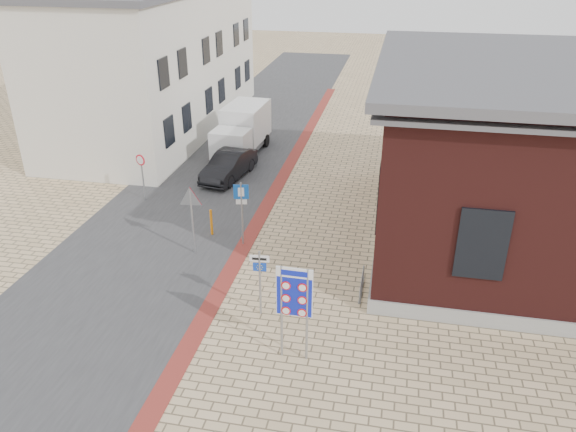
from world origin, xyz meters
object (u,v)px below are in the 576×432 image
Objects in this scene: border_sign at (294,294)px; bollard at (211,222)px; box_truck at (242,130)px; parking_sign at (242,203)px; sedan at (229,165)px; essen_sign at (260,274)px.

border_sign is 8.10m from bollard.
box_truck is 1.69× the size of border_sign.
parking_sign is 1.93m from bollard.
parking_sign is (2.47, -6.36, 1.10)m from sedan.
bollard is (1.37, -9.52, -0.76)m from box_truck.
parking_sign is (2.79, -10.02, 0.45)m from box_truck.
box_truck is 4.54× the size of bollard.
parking_sign is at bearing -59.14° from sedan.
border_sign is at bearing -74.27° from parking_sign.
box_truck is (-0.32, 3.65, 0.65)m from sedan.
sedan is 1.77× the size of essen_sign.
border_sign is 2.68× the size of bollard.
border_sign reaches higher than box_truck.
sedan is 1.35× the size of border_sign.
essen_sign is at bearing 129.20° from border_sign.
sedan is at bearing 107.57° from essen_sign.
box_truck is 17.10m from border_sign.
essen_sign is (4.22, -10.56, 0.81)m from sedan.
parking_sign is 2.36× the size of bollard.
parking_sign reaches higher than sedan.
box_truck is at bearing 98.20° from bollard.
sedan is 11.40m from essen_sign.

